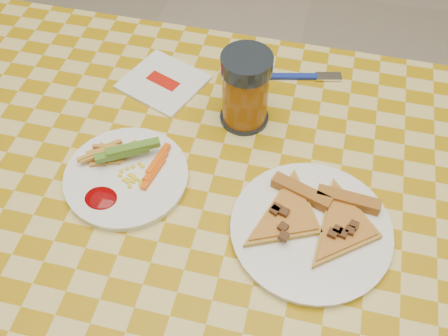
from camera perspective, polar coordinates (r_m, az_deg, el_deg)
The scene contains 8 objects.
table at distance 0.85m, azimuth 1.11°, elevation -8.16°, with size 1.28×0.88×0.76m.
plate_left at distance 0.83m, azimuth -11.05°, elevation -1.06°, with size 0.20×0.20×0.01m, color white.
plate_right at distance 0.77m, azimuth 9.87°, elevation -7.02°, with size 0.24×0.24×0.01m, color white.
fries_veggies at distance 0.83m, azimuth -11.44°, elevation 0.48°, with size 0.16×0.15×0.04m.
pizza_slices at distance 0.77m, azimuth 10.43°, elevation -5.63°, with size 0.24×0.22×0.02m.
drink_glass at distance 0.86m, azimuth 2.47°, elevation 8.88°, with size 0.09×0.09×0.14m.
napkin at distance 0.98m, azimuth -6.96°, elevation 9.70°, with size 0.18×0.17×0.01m.
fork at distance 0.99m, azimuth 8.90°, elevation 10.31°, with size 0.16×0.05×0.01m.
Camera 1 is at (0.08, -0.40, 1.42)m, focal length 40.00 mm.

